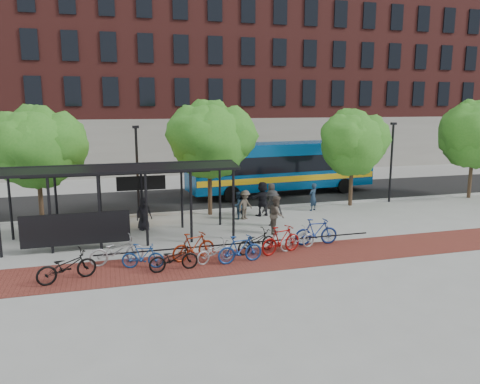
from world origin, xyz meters
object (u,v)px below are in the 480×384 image
object	(u,v)px
tree_b	(211,137)
bike_0	(67,266)
bike_10	(297,239)
bike_5	(194,246)
pedestrian_9	(273,208)
bus_shelter	(118,176)
tree_c	(354,141)
bike_9	(281,240)
tree_a	(38,144)
pedestrian_5	(262,199)
bike_6	(215,251)
pedestrian_8	(277,215)
pedestrian_3	(245,205)
bike_4	(174,258)
bike_8	(256,241)
lamp_post_right	(391,160)
bike_7	(240,249)
bike_2	(117,250)
lamp_post_left	(137,169)
pedestrian_0	(144,214)
bike_11	(316,232)
pedestrian_2	(238,205)
tree_d	(475,132)
pedestrian_6	(271,196)
bus	(282,165)
bike_3	(143,256)
pedestrian_7	(313,197)

from	to	relation	value
tree_b	bike_0	distance (m)	12.04
bike_0	bike_10	world-z (taller)	bike_0
bike_5	bike_10	bearing A→B (deg)	-105.82
pedestrian_9	bus_shelter	bearing A→B (deg)	-125.68
tree_c	bike_9	xyz separation A→B (m)	(-7.73, -7.92, -3.45)
tree_a	pedestrian_5	distance (m)	12.20
tree_b	bike_6	bearing A→B (deg)	-101.53
pedestrian_8	pedestrian_3	bearing A→B (deg)	36.36
bike_4	bike_10	bearing A→B (deg)	-83.74
bike_8	pedestrian_3	size ratio (longest dim) A/B	1.18
lamp_post_right	bike_9	distance (m)	13.59
bike_7	pedestrian_8	xyz separation A→B (m)	(2.94, 3.73, 0.37)
bike_0	bike_2	size ratio (longest dim) A/B	0.99
tree_a	bike_6	world-z (taller)	tree_a
lamp_post_left	pedestrian_0	bearing A→B (deg)	-88.69
bike_11	bike_2	bearing A→B (deg)	95.00
bike_11	tree_a	bearing A→B (deg)	63.30
pedestrian_2	tree_d	bearing A→B (deg)	160.72
tree_c	pedestrian_9	distance (m)	8.02
bike_2	bike_5	bearing A→B (deg)	-106.75
bike_0	pedestrian_6	xyz separation A→B (m)	(11.08, 9.23, 0.22)
tree_c	tree_d	bearing A→B (deg)	0.00
bus_shelter	bus	bearing A→B (deg)	37.11
tree_c	pedestrian_6	xyz separation A→B (m)	(-5.16, 0.45, -3.28)
bike_3	bike_5	world-z (taller)	bike_5
bike_8	bike_9	xyz separation A→B (m)	(0.98, -0.41, 0.10)
pedestrian_6	bike_8	bearing A→B (deg)	59.32
bike_4	pedestrian_3	xyz separation A→B (m)	(4.95, 7.09, 0.31)
bike_4	bike_8	xyz separation A→B (m)	(3.70, 1.27, 0.00)
lamp_post_left	bike_9	size ratio (longest dim) A/B	2.55
bike_11	lamp_post_left	bearing A→B (deg)	48.33
pedestrian_6	pedestrian_5	bearing A→B (deg)	48.47
bike_0	pedestrian_6	bearing A→B (deg)	-71.52
bike_0	bike_4	size ratio (longest dim) A/B	1.12
bus_shelter	bike_10	distance (m)	8.65
pedestrian_0	bike_0	bearing A→B (deg)	-133.69
bike_3	pedestrian_7	xyz separation A→B (m)	(10.56, 7.44, 0.33)
pedestrian_3	bike_0	bearing A→B (deg)	-175.08
bike_9	pedestrian_2	size ratio (longest dim) A/B	1.31
bike_6	pedestrian_2	world-z (taller)	pedestrian_2
bus_shelter	lamp_post_left	world-z (taller)	lamp_post_left
pedestrian_2	bike_10	bearing A→B (deg)	74.91
bike_7	lamp_post_left	bearing A→B (deg)	14.47
tree_a	bike_10	distance (m)	14.00
lamp_post_right	pedestrian_0	bearing A→B (deg)	-170.65
tree_c	bike_10	world-z (taller)	tree_c
tree_a	pedestrian_6	xyz separation A→B (m)	(12.83, 0.45, -3.46)
bike_5	pedestrian_6	world-z (taller)	pedestrian_6
bus_shelter	tree_b	bearing A→B (deg)	36.21
bike_5	pedestrian_2	size ratio (longest dim) A/B	1.25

